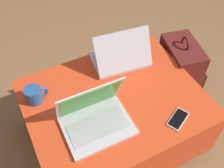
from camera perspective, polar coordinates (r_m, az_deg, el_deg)
ground_plane at (r=1.77m, az=0.45°, el=-10.99°), size 14.00×14.00×0.00m
ottoman at (r=1.60m, az=0.49°, el=-7.41°), size 0.96×0.77×0.40m
laptop_near at (r=1.31m, az=-3.77°, el=-7.11°), size 0.34×0.27×0.26m
laptop_far at (r=1.60m, az=1.92°, el=6.02°), size 0.36×0.28×0.23m
cell_phone at (r=1.40m, az=14.17°, el=-7.42°), size 0.15×0.12×0.01m
backpack at (r=1.92m, az=14.58°, el=3.07°), size 0.31×0.35×0.49m
coffee_mug at (r=1.46m, az=-16.55°, el=-2.25°), size 0.13×0.09×0.09m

